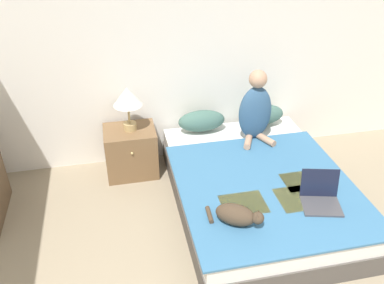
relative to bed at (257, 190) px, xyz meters
name	(u,v)px	position (x,y,z in m)	size (l,w,h in m)	color
wall_back	(205,48)	(-0.27, 1.13, 1.08)	(5.97, 0.05, 2.55)	white
bed	(257,190)	(0.00, 0.00, 0.00)	(1.60, 2.12, 0.40)	#4C4742
pillow_near	(202,121)	(-0.35, 0.92, 0.32)	(0.53, 0.24, 0.24)	#42665B
pillow_far	(261,115)	(0.35, 0.92, 0.32)	(0.53, 0.24, 0.24)	#42665B
person_sitting	(255,110)	(0.17, 0.64, 0.54)	(0.36, 0.35, 0.78)	#33567A
cat_tabby	(237,215)	(-0.42, -0.62, 0.29)	(0.41, 0.37, 0.17)	#473828
laptop_open	(321,198)	(0.36, -0.52, 0.26)	(0.39, 0.38, 0.27)	#424247
nightstand	(131,151)	(-1.16, 0.84, 0.07)	(0.55, 0.46, 0.54)	brown
table_lamp	(128,99)	(-1.14, 0.85, 0.70)	(0.30, 0.30, 0.48)	tan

